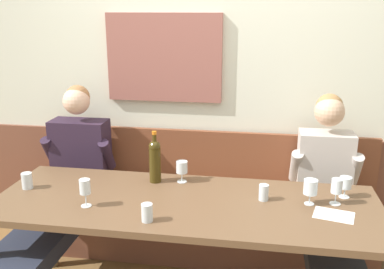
{
  "coord_description": "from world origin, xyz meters",
  "views": [
    {
      "loc": [
        0.41,
        -2.11,
        1.83
      ],
      "look_at": [
        -0.01,
        0.45,
        1.07
      ],
      "focal_mm": 40.3,
      "sensor_mm": 36.0,
      "label": 1
    }
  ],
  "objects_px": {
    "water_tumbler_left": "(264,192)",
    "wine_glass_near_bucket": "(337,187)",
    "wine_bottle_green_tall": "(155,160)",
    "dining_table": "(185,214)",
    "wall_bench": "(201,220)",
    "person_right_seat": "(329,207)",
    "person_center_left_seat": "(62,191)",
    "water_tumbler_center": "(27,181)",
    "wine_glass_left_end": "(182,168)",
    "water_tumbler_right": "(147,213)",
    "wine_glass_right_end": "(310,188)",
    "wine_glass_by_bottle": "(85,188)",
    "wine_glass_center_front": "(345,183)"
  },
  "relations": [
    {
      "from": "wine_glass_center_front",
      "to": "wine_glass_near_bucket",
      "type": "relative_size",
      "value": 0.83
    },
    {
      "from": "person_center_left_seat",
      "to": "wine_glass_left_end",
      "type": "xyz_separation_m",
      "value": [
        0.85,
        -0.04,
        0.24
      ]
    },
    {
      "from": "person_right_seat",
      "to": "dining_table",
      "type": "bearing_deg",
      "value": -159.5
    },
    {
      "from": "wine_glass_near_bucket",
      "to": "dining_table",
      "type": "bearing_deg",
      "value": -173.44
    },
    {
      "from": "person_center_left_seat",
      "to": "wine_glass_left_end",
      "type": "bearing_deg",
      "value": -2.42
    },
    {
      "from": "dining_table",
      "to": "water_tumbler_left",
      "type": "distance_m",
      "value": 0.48
    },
    {
      "from": "dining_table",
      "to": "wine_glass_right_end",
      "type": "distance_m",
      "value": 0.73
    },
    {
      "from": "person_center_left_seat",
      "to": "wine_glass_center_front",
      "type": "distance_m",
      "value": 1.86
    },
    {
      "from": "dining_table",
      "to": "water_tumbler_center",
      "type": "height_order",
      "value": "water_tumbler_center"
    },
    {
      "from": "water_tumbler_right",
      "to": "water_tumbler_center",
      "type": "bearing_deg",
      "value": 160.66
    },
    {
      "from": "person_center_left_seat",
      "to": "wine_glass_center_front",
      "type": "relative_size",
      "value": 10.22
    },
    {
      "from": "wall_bench",
      "to": "person_center_left_seat",
      "type": "bearing_deg",
      "value": -158.57
    },
    {
      "from": "water_tumbler_left",
      "to": "wine_glass_near_bucket",
      "type": "bearing_deg",
      "value": 1.76
    },
    {
      "from": "wine_bottle_green_tall",
      "to": "water_tumbler_left",
      "type": "distance_m",
      "value": 0.72
    },
    {
      "from": "wine_glass_right_end",
      "to": "water_tumbler_right",
      "type": "distance_m",
      "value": 0.93
    },
    {
      "from": "dining_table",
      "to": "wine_bottle_green_tall",
      "type": "distance_m",
      "value": 0.42
    },
    {
      "from": "wine_glass_left_end",
      "to": "wine_glass_near_bucket",
      "type": "relative_size",
      "value": 0.91
    },
    {
      "from": "wine_bottle_green_tall",
      "to": "wine_glass_near_bucket",
      "type": "xyz_separation_m",
      "value": [
        1.1,
        -0.16,
        -0.04
      ]
    },
    {
      "from": "wine_glass_left_end",
      "to": "wall_bench",
      "type": "bearing_deg",
      "value": 79.93
    },
    {
      "from": "wine_glass_center_front",
      "to": "person_right_seat",
      "type": "bearing_deg",
      "value": 115.85
    },
    {
      "from": "wine_glass_near_bucket",
      "to": "person_center_left_seat",
      "type": "bearing_deg",
      "value": 173.08
    },
    {
      "from": "person_center_left_seat",
      "to": "person_right_seat",
      "type": "height_order",
      "value": "person_center_left_seat"
    },
    {
      "from": "wall_bench",
      "to": "wine_glass_near_bucket",
      "type": "relative_size",
      "value": 16.64
    },
    {
      "from": "wine_glass_right_end",
      "to": "wine_glass_by_bottle",
      "type": "xyz_separation_m",
      "value": [
        -1.25,
        -0.23,
        0.02
      ]
    },
    {
      "from": "wine_glass_by_bottle",
      "to": "water_tumbler_center",
      "type": "xyz_separation_m",
      "value": [
        -0.46,
        0.18,
        -0.06
      ]
    },
    {
      "from": "wall_bench",
      "to": "wine_glass_left_end",
      "type": "bearing_deg",
      "value": -100.07
    },
    {
      "from": "water_tumbler_center",
      "to": "dining_table",
      "type": "bearing_deg",
      "value": -1.29
    },
    {
      "from": "wine_glass_right_end",
      "to": "wine_glass_near_bucket",
      "type": "distance_m",
      "value": 0.15
    },
    {
      "from": "wall_bench",
      "to": "dining_table",
      "type": "bearing_deg",
      "value": -90.0
    },
    {
      "from": "dining_table",
      "to": "wine_glass_near_bucket",
      "type": "height_order",
      "value": "wine_glass_near_bucket"
    },
    {
      "from": "water_tumbler_right",
      "to": "person_center_left_seat",
      "type": "bearing_deg",
      "value": 142.6
    },
    {
      "from": "water_tumbler_right",
      "to": "wine_glass_right_end",
      "type": "bearing_deg",
      "value": 22.03
    },
    {
      "from": "person_right_seat",
      "to": "wine_glass_by_bottle",
      "type": "bearing_deg",
      "value": -161.06
    },
    {
      "from": "wall_bench",
      "to": "person_right_seat",
      "type": "xyz_separation_m",
      "value": [
        0.86,
        -0.35,
        0.35
      ]
    },
    {
      "from": "wine_bottle_green_tall",
      "to": "water_tumbler_center",
      "type": "bearing_deg",
      "value": -162.92
    },
    {
      "from": "person_center_left_seat",
      "to": "wine_bottle_green_tall",
      "type": "height_order",
      "value": "person_center_left_seat"
    },
    {
      "from": "wall_bench",
      "to": "wine_glass_by_bottle",
      "type": "bearing_deg",
      "value": -122.9
    },
    {
      "from": "person_right_seat",
      "to": "wine_glass_right_end",
      "type": "height_order",
      "value": "person_right_seat"
    },
    {
      "from": "wine_glass_center_front",
      "to": "water_tumbler_right",
      "type": "height_order",
      "value": "wine_glass_center_front"
    },
    {
      "from": "wall_bench",
      "to": "wine_glass_center_front",
      "type": "bearing_deg",
      "value": -27.15
    },
    {
      "from": "person_center_left_seat",
      "to": "wine_glass_left_end",
      "type": "relative_size",
      "value": 9.25
    },
    {
      "from": "dining_table",
      "to": "wine_glass_left_end",
      "type": "distance_m",
      "value": 0.34
    },
    {
      "from": "water_tumbler_center",
      "to": "water_tumbler_left",
      "type": "bearing_deg",
      "value": 2.5
    },
    {
      "from": "dining_table",
      "to": "water_tumbler_left",
      "type": "xyz_separation_m",
      "value": [
        0.45,
        0.09,
        0.13
      ]
    },
    {
      "from": "wall_bench",
      "to": "water_tumbler_left",
      "type": "distance_m",
      "value": 0.91
    },
    {
      "from": "wine_glass_left_end",
      "to": "water_tumbler_right",
      "type": "relative_size",
      "value": 1.44
    },
    {
      "from": "person_right_seat",
      "to": "wine_glass_near_bucket",
      "type": "height_order",
      "value": "person_right_seat"
    },
    {
      "from": "dining_table",
      "to": "water_tumbler_center",
      "type": "relative_size",
      "value": 22.53
    },
    {
      "from": "wall_bench",
      "to": "wine_bottle_green_tall",
      "type": "distance_m",
      "value": 0.79
    },
    {
      "from": "wine_glass_by_bottle",
      "to": "wine_glass_near_bucket",
      "type": "distance_m",
      "value": 1.42
    }
  ]
}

